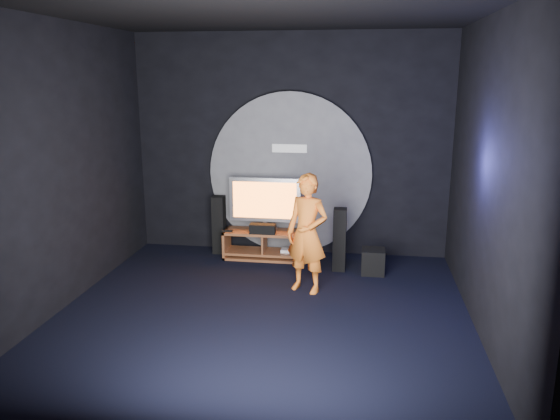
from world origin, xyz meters
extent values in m
plane|color=black|center=(0.00, 0.00, 0.00)|extent=(5.00, 5.00, 0.00)
cube|color=black|center=(0.00, 2.50, 1.75)|extent=(5.00, 0.04, 3.50)
cube|color=black|center=(0.00, -2.50, 1.75)|extent=(5.00, 0.04, 3.50)
cube|color=black|center=(-2.50, 0.00, 1.75)|extent=(0.04, 5.00, 3.50)
cube|color=black|center=(2.50, 0.00, 1.75)|extent=(0.04, 5.00, 3.50)
cube|color=black|center=(0.00, 0.00, 3.50)|extent=(5.00, 5.00, 0.01)
cylinder|color=#515156|center=(0.00, 2.44, 1.30)|extent=(2.60, 0.08, 2.60)
cube|color=white|center=(0.00, 2.39, 1.72)|extent=(0.55, 0.03, 0.13)
cube|color=brown|center=(-0.35, 2.05, 0.43)|extent=(1.27, 0.45, 0.04)
cube|color=brown|center=(-0.35, 2.05, 0.10)|extent=(1.23, 0.42, 0.04)
cube|color=brown|center=(-0.97, 2.05, 0.23)|extent=(0.04, 0.45, 0.45)
cube|color=brown|center=(0.27, 2.05, 0.23)|extent=(0.04, 0.45, 0.45)
cube|color=brown|center=(-0.35, 2.05, 0.27)|extent=(0.03, 0.40, 0.29)
cube|color=brown|center=(-0.35, 2.05, 0.02)|extent=(1.27, 0.45, 0.04)
cube|color=white|center=(0.03, 2.05, 0.14)|extent=(0.22, 0.16, 0.05)
cube|color=#BBBBC3|center=(-0.35, 2.12, 0.47)|extent=(0.36, 0.22, 0.04)
cylinder|color=#BBBBC3|center=(-0.35, 2.12, 0.54)|extent=(0.07, 0.07, 0.10)
cube|color=#BBBBC3|center=(-0.35, 2.12, 0.94)|extent=(1.13, 0.06, 0.70)
cube|color=orange|center=(-0.35, 2.09, 0.94)|extent=(1.00, 0.01, 0.57)
cube|color=black|center=(-0.35, 1.90, 0.53)|extent=(0.40, 0.15, 0.15)
cube|color=black|center=(-0.92, 1.93, 0.46)|extent=(0.18, 0.05, 0.02)
cube|color=black|center=(-1.13, 2.22, 0.47)|extent=(0.19, 0.21, 0.95)
cube|color=black|center=(0.85, 1.68, 0.47)|extent=(0.19, 0.21, 0.95)
cube|color=black|center=(1.35, 1.61, 0.18)|extent=(0.33, 0.33, 0.37)
imported|color=orange|center=(0.45, 0.81, 0.80)|extent=(0.69, 0.58, 1.60)
camera|label=1|loc=(1.14, -6.09, 2.84)|focal=35.00mm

